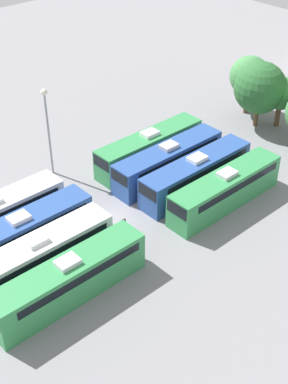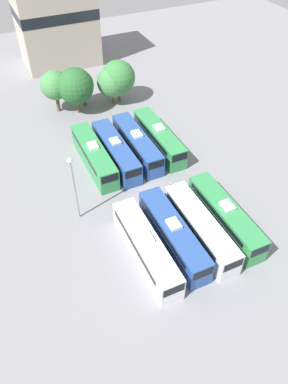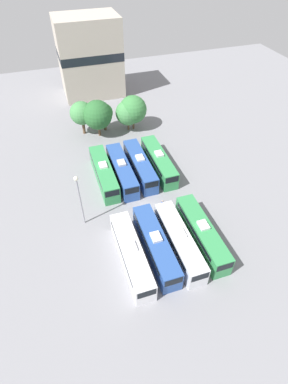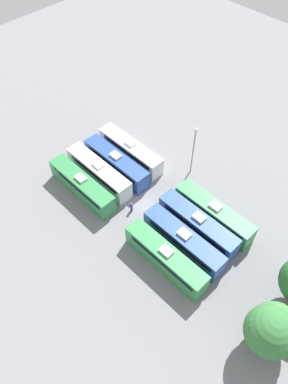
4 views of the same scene
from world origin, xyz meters
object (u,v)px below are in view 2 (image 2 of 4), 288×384
Objects in this scene: worker_person at (171,188)px; tree_4 at (118,78)px; bus_6 at (137,143)px; tree_2 at (82,83)px; bus_3 at (225,215)px; bus_7 at (159,137)px; bus_5 at (116,151)px; depot_building at (55,16)px; tree_1 at (76,86)px; tree_0 at (55,85)px; bus_1 at (173,234)px; bus_4 at (94,155)px; bus_0 at (146,247)px; tree_3 at (112,82)px; light_pole at (73,179)px; bus_2 at (200,227)px.

tree_4 is at bearing 83.82° from worker_person.
tree_2 is at bearing 99.06° from bus_6.
bus_7 is at bearing 90.00° from bus_3.
tree_4 is (6.35, 14.57, 2.56)m from bus_5.
bus_5 is at bearing -93.18° from depot_building.
depot_building reaches higher than tree_1.
tree_0 reaches higher than bus_3.
bus_1 and bus_4 have the same top height.
bus_4 is 1.79× the size of tree_0.
bus_3 is (9.83, 0.33, 0.00)m from bus_0.
tree_1 is 7.18m from tree_4.
tree_2 is (-5.87, 31.94, 2.13)m from bus_3.
bus_4 is 1.94× the size of tree_3.
bus_3 is 17.34m from bus_5.
bus_5 is 11.78m from light_pole.
tree_1 reaches higher than bus_2.
tree_1 is (2.15, 13.82, 2.82)m from bus_4.
bus_0 is at bearing -132.76° from worker_person.
tree_1 is at bearing 103.84° from bus_3.
bus_3 is at bearing -76.16° from tree_1.
light_pole is at bearing -149.98° from bus_7.
bus_1 is 17.59m from bus_7.
bus_7 is 1.79× the size of tree_0.
bus_1 is 1.00× the size of bus_6.
bus_0 is at bearing -89.31° from tree_0.
bus_2 is at bearing -69.57° from bus_4.
tree_1 is (2.78, -1.75, 0.06)m from tree_0.
light_pole reaches higher than tree_0.
bus_1 and bus_5 have the same top height.
bus_1 and bus_3 have the same top height.
tree_0 is (-0.39, 32.26, 2.76)m from bus_0.
depot_building is (5.45, 17.58, 4.19)m from tree_0.
bus_4 is 14.27m from tree_1.
tree_1 reaches higher than tree_0.
tree_2 reaches higher than bus_1.
tree_1 is (6.93, 22.02, -1.28)m from light_pole.
bus_7 is (-0.00, 16.45, 0.00)m from bus_3.
bus_6 is 15.92m from tree_2.
light_pole is at bearing -143.20° from bus_6.
tree_2 is at bearing 48.50° from tree_1.
bus_7 is (3.38, 16.76, 0.00)m from bus_2.
bus_1 is at bearing -117.10° from worker_person.
depot_building is (1.86, 33.49, 6.95)m from bus_5.
tree_4 reaches higher than bus_1.
depot_building is (4.82, 33.16, 6.95)m from bus_4.
bus_6 is 1.64× the size of tree_1.
bus_5 is 15.58m from tree_3.
tree_2 is at bearing 76.60° from bus_4.
bus_0 is at bearing -96.99° from tree_2.
tree_1 is (-0.97, 30.08, 2.82)m from bus_1.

